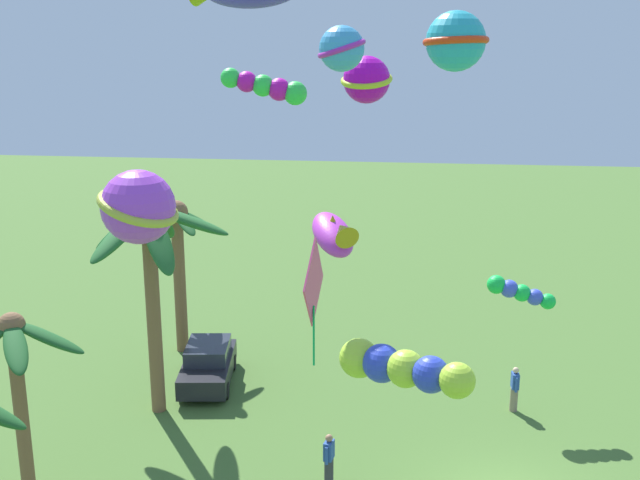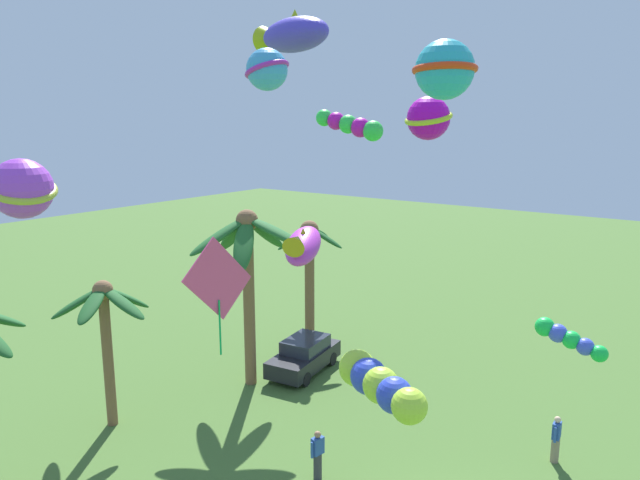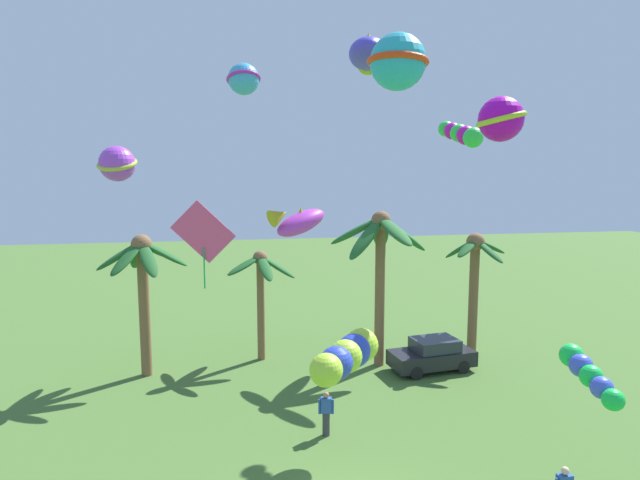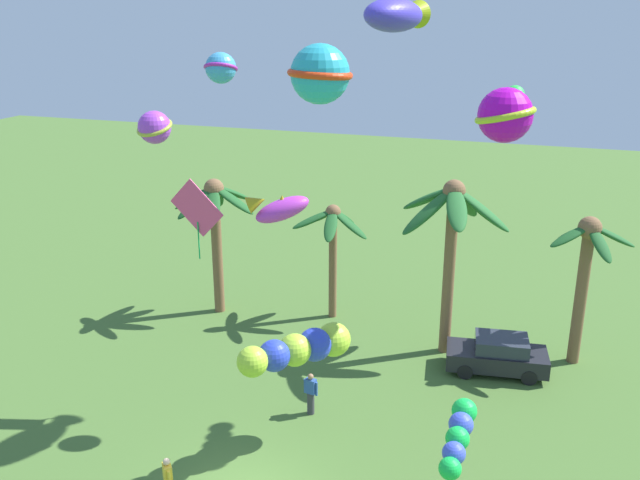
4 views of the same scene
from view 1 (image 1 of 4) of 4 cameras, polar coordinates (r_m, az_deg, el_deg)
The scene contains 15 objects.
palm_tree_0 at distance 30.27m, azimuth -10.64°, elevation -0.31°, with size 3.33×3.27×6.20m.
palm_tree_1 at distance 24.97m, azimuth -12.62°, elevation -0.76°, with size 4.71×4.88×7.42m.
palm_tree_3 at distance 21.45m, azimuth -21.90°, elevation -8.41°, with size 3.52×3.59×5.44m.
parked_car_0 at distance 28.33m, azimuth -8.41°, elevation -9.21°, with size 4.09×2.19×1.51m.
spectator_1 at distance 26.87m, azimuth 14.41°, elevation -10.77°, with size 0.55×0.26×1.59m.
spectator_2 at distance 22.11m, azimuth 0.68°, elevation -16.17°, with size 0.54×0.29×1.59m.
kite_ball_0 at distance 12.95m, azimuth -13.50°, elevation 2.44°, with size 1.63×1.61×1.24m.
kite_ball_1 at distance 16.25m, azimuth 1.64°, elevation 14.18°, with size 1.21×1.20×0.95m.
kite_tube_2 at distance 26.13m, azimuth 14.70°, elevation -3.79°, with size 0.66×2.28×1.08m.
kite_tube_3 at distance 25.34m, azimuth -4.00°, elevation 11.42°, with size 0.91×2.83×1.21m.
kite_ball_5 at distance 24.81m, azimuth 3.51°, elevation 11.93°, with size 1.93×1.93×1.51m.
kite_diamond_6 at distance 15.74m, azimuth -0.48°, elevation -3.39°, with size 2.05×0.16×2.87m.
kite_tube_7 at distance 21.00m, azimuth 5.98°, elevation -9.49°, with size 2.76×3.69×1.31m.
kite_ball_8 at distance 20.25m, azimuth 10.16°, elevation 14.49°, with size 2.38×2.38×1.53m.
kite_fish_9 at distance 18.53m, azimuth 1.07°, elevation 0.50°, with size 2.28×1.63×1.25m.
Camera 1 is at (-18.44, 2.92, 12.16)m, focal length 42.59 mm.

